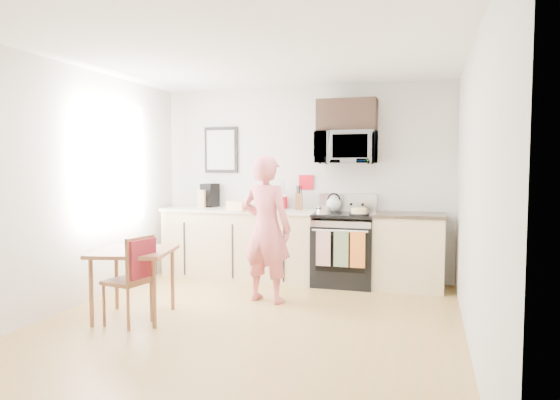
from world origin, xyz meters
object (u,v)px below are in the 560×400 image
(range, at_px, (344,251))
(chair, at_px, (137,268))
(person, at_px, (266,229))
(dining_table, at_px, (134,258))
(microwave, at_px, (346,148))
(cake, at_px, (359,211))

(range, bearing_deg, chair, -126.16)
(person, bearing_deg, dining_table, 53.44)
(chair, bearing_deg, microwave, 66.06)
(range, xyz_separation_m, chair, (-1.62, -2.22, 0.12))
(person, bearing_deg, range, -112.14)
(microwave, height_order, cake, microwave)
(person, relative_size, dining_table, 2.14)
(microwave, xyz_separation_m, cake, (0.21, -0.25, -0.80))
(chair, height_order, cake, cake)
(microwave, bearing_deg, cake, -51.02)
(dining_table, bearing_deg, cake, 42.90)
(person, distance_m, cake, 1.29)
(range, distance_m, dining_table, 2.70)
(cake, bearing_deg, range, 143.96)
(microwave, distance_m, cake, 0.86)
(microwave, height_order, dining_table, microwave)
(microwave, distance_m, dining_table, 3.00)
(microwave, relative_size, dining_table, 0.99)
(dining_table, height_order, chair, chair)
(range, height_order, chair, range)
(person, relative_size, cake, 6.68)
(dining_table, xyz_separation_m, cake, (2.00, 1.86, 0.35))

